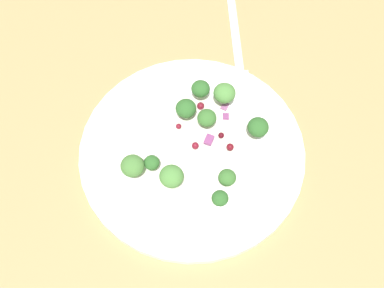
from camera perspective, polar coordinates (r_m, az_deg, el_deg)
ground_plane at (r=62.64cm, az=2.16°, el=-2.96°), size 180.00×180.00×2.00cm
plate at (r=61.68cm, az=0.00°, el=-0.80°), size 28.97×28.97×1.70cm
dressing_pool at (r=61.28cm, az=0.00°, el=-0.61°), size 16.80×16.80×0.20cm
broccoli_floret_0 at (r=58.90cm, az=-4.81°, el=-2.24°), size 1.97×1.97×1.99cm
broccoli_floret_1 at (r=57.49cm, az=-2.27°, el=-4.18°), size 2.96×2.96×3.00cm
broccoli_floret_2 at (r=61.95cm, az=-0.73°, el=4.22°), size 2.70×2.70×2.74cm
broccoli_floret_3 at (r=63.56cm, az=1.03°, el=6.57°), size 2.49×2.49×2.52cm
broccoli_floret_4 at (r=61.39cm, az=1.78°, el=3.10°), size 2.48×2.48×2.51cm
broccoli_floret_5 at (r=58.53cm, az=-7.09°, el=-2.63°), size 2.94×2.94×2.97cm
broccoli_floret_6 at (r=60.98cm, az=7.73°, el=2.14°), size 2.71×2.71×2.75cm
broccoli_floret_7 at (r=62.93cm, az=3.88°, el=6.04°), size 2.92×2.92×2.95cm
broccoli_floret_8 at (r=56.94cm, az=3.36°, el=-6.48°), size 2.02×2.02×2.05cm
broccoli_floret_9 at (r=57.93cm, az=4.51°, el=-3.84°), size 2.19×2.19×2.21cm
cranberry_0 at (r=60.66cm, az=4.39°, el=-0.13°), size 0.95×0.95×0.95cm
cranberry_1 at (r=62.42cm, az=-1.60°, el=2.12°), size 0.73×0.73×0.73cm
cranberry_2 at (r=64.01cm, az=1.03°, el=4.56°), size 0.99×0.99×0.99cm
cranberry_3 at (r=60.67cm, az=0.39°, el=-0.20°), size 0.91×0.91×0.91cm
cranberry_4 at (r=61.71cm, az=3.50°, el=1.04°), size 0.77×0.77×0.77cm
onion_bit_0 at (r=64.45cm, az=3.94°, el=4.47°), size 1.32×1.44×0.38cm
onion_bit_1 at (r=61.38cm, az=2.04°, el=0.51°), size 1.65×1.72×0.47cm
onion_bit_2 at (r=63.58cm, az=4.05°, el=3.27°), size 1.20×1.16×0.37cm
fork at (r=72.26cm, az=5.35°, el=11.56°), size 17.20×10.46×0.50cm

